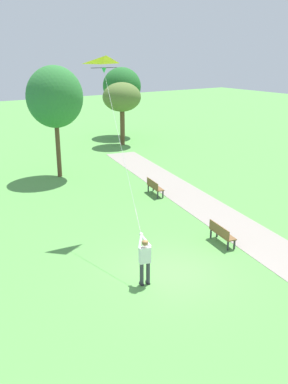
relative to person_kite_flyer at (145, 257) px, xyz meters
The scene contains 9 objects.
ground_plane 1.68m from the person_kite_flyer, ahead, with size 120.00×120.00×0.00m, color #569947.
walkway_path 6.88m from the person_kite_flyer, 17.65° to the left, with size 2.40×32.00×0.02m, color gray.
person_kite_flyer is the anchor object (origin of this frame).
flying_kite 7.90m from the person_kite_flyer, 74.80° to the left, with size 1.83×4.74×5.83m.
park_bench_near_walkway 4.68m from the person_kite_flyer, 11.30° to the left, with size 0.72×1.56×0.88m.
park_bench_far_walkway 9.78m from the person_kite_flyer, 52.86° to the left, with size 0.72×1.56×0.88m.
tree_treeline_center 15.16m from the person_kite_flyer, 78.69° to the left, with size 3.55×3.40×7.07m.
tree_treeline_right 23.59m from the person_kite_flyer, 60.89° to the left, with size 3.35×3.08×5.36m.
tree_lakeside_far 27.65m from the person_kite_flyer, 60.60° to the left, with size 3.50×3.75×6.44m.
Camera 1 is at (-8.63, -10.94, 7.89)m, focal length 39.23 mm.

